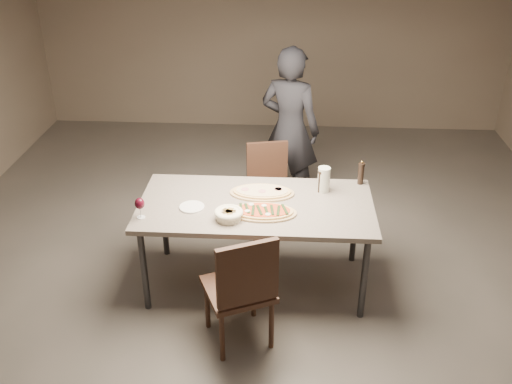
# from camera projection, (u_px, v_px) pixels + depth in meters

# --- Properties ---
(room) EXTENTS (7.00, 7.00, 7.00)m
(room) POSITION_uv_depth(u_px,v_px,m) (256.00, 124.00, 4.06)
(room) COLOR #5B554F
(room) RESTS_ON ground
(dining_table) EXTENTS (1.80, 0.90, 0.75)m
(dining_table) POSITION_uv_depth(u_px,v_px,m) (256.00, 210.00, 4.40)
(dining_table) COLOR gray
(dining_table) RESTS_ON ground
(zucchini_pizza) EXTENTS (0.51, 0.28, 0.05)m
(zucchini_pizza) POSITION_uv_depth(u_px,v_px,m) (263.00, 212.00, 4.23)
(zucchini_pizza) COLOR tan
(zucchini_pizza) RESTS_ON dining_table
(ham_pizza) EXTENTS (0.51, 0.28, 0.04)m
(ham_pizza) POSITION_uv_depth(u_px,v_px,m) (262.00, 192.00, 4.50)
(ham_pizza) COLOR tan
(ham_pizza) RESTS_ON dining_table
(bread_basket) EXTENTS (0.21, 0.21, 0.08)m
(bread_basket) POSITION_uv_depth(u_px,v_px,m) (229.00, 214.00, 4.14)
(bread_basket) COLOR beige
(bread_basket) RESTS_ON dining_table
(oil_dish) EXTENTS (0.12, 0.12, 0.01)m
(oil_dish) POSITION_uv_depth(u_px,v_px,m) (271.00, 217.00, 4.18)
(oil_dish) COLOR white
(oil_dish) RESTS_ON dining_table
(pepper_mill_left) EXTENTS (0.05, 0.05, 0.21)m
(pepper_mill_left) POSITION_uv_depth(u_px,v_px,m) (361.00, 173.00, 4.61)
(pepper_mill_left) COLOR black
(pepper_mill_left) RESTS_ON dining_table
(pepper_mill_right) EXTENTS (0.05, 0.05, 0.20)m
(pepper_mill_right) POSITION_uv_depth(u_px,v_px,m) (321.00, 181.00, 4.49)
(pepper_mill_right) COLOR black
(pepper_mill_right) RESTS_ON dining_table
(carafe) EXTENTS (0.10, 0.10, 0.20)m
(carafe) POSITION_uv_depth(u_px,v_px,m) (324.00, 179.00, 4.50)
(carafe) COLOR silver
(carafe) RESTS_ON dining_table
(wine_glass) EXTENTS (0.07, 0.07, 0.16)m
(wine_glass) POSITION_uv_depth(u_px,v_px,m) (140.00, 204.00, 4.13)
(wine_glass) COLOR silver
(wine_glass) RESTS_ON dining_table
(side_plate) EXTENTS (0.19, 0.19, 0.01)m
(side_plate) POSITION_uv_depth(u_px,v_px,m) (192.00, 207.00, 4.31)
(side_plate) COLOR white
(side_plate) RESTS_ON dining_table
(chair_near) EXTENTS (0.58, 0.58, 0.93)m
(chair_near) POSITION_uv_depth(u_px,v_px,m) (242.00, 286.00, 3.84)
(chair_near) COLOR #3A2318
(chair_near) RESTS_ON ground
(chair_far) EXTENTS (0.47, 0.47, 0.84)m
(chair_far) POSITION_uv_depth(u_px,v_px,m) (269.00, 183.00, 5.26)
(chair_far) COLOR #3A2318
(chair_far) RESTS_ON ground
(diner) EXTENTS (0.70, 0.58, 1.63)m
(diner) POSITION_uv_depth(u_px,v_px,m) (290.00, 129.00, 5.52)
(diner) COLOR black
(diner) RESTS_ON ground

